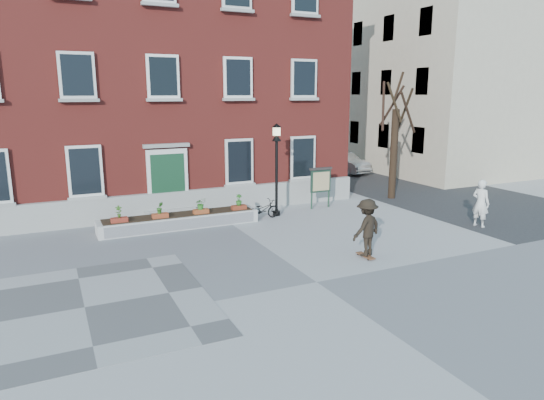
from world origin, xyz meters
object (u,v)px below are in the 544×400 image
bicycle (263,210)px  bystander (481,203)px  parked_car (344,163)px  notice_board (321,181)px  skateboarder (367,228)px  lamp_post (277,157)px

bicycle → bystander: size_ratio=0.82×
parked_car → notice_board: size_ratio=2.17×
bicycle → skateboarder: (1.02, -5.81, 0.59)m
bicycle → notice_board: bearing=-85.4°
bicycle → lamp_post: 2.30m
bystander → skateboarder: skateboarder is taller
bicycle → notice_board: 3.40m
lamp_post → parked_car: bearing=43.3°
bystander → skateboarder: bearing=87.9°
lamp_post → notice_board: bearing=9.2°
bicycle → lamp_post: size_ratio=0.39×
bystander → parked_car: bearing=-23.0°
parked_car → skateboarder: bearing=-128.7°
lamp_post → notice_board: (2.41, 0.39, -1.28)m
bicycle → notice_board: notice_board is taller
bicycle → notice_board: size_ratio=0.83×
parked_car → bystander: size_ratio=2.15×
bystander → skateboarder: 6.36m
parked_car → notice_board: notice_board is taller
parked_car → skateboarder: size_ratio=2.11×
notice_board → skateboarder: (-2.19, -6.52, -0.27)m
parked_car → lamp_post: 12.50m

